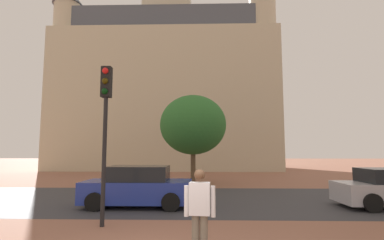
{
  "coord_description": "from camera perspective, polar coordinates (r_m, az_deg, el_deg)",
  "views": [
    {
      "loc": [
        0.56,
        -4.64,
        2.1
      ],
      "look_at": [
        0.17,
        10.27,
        3.66
      ],
      "focal_mm": 27.01,
      "sensor_mm": 36.0,
      "label": 1
    }
  ],
  "objects": [
    {
      "name": "person_skater",
      "position": [
        5.85,
        1.54,
        -17.22
      ],
      "size": [
        0.61,
        0.33,
        1.73
      ],
      "color": "#706656",
      "rests_on": "ground_plane"
    },
    {
      "name": "ground_plane",
      "position": [
        14.8,
        -0.7,
        -14.15
      ],
      "size": [
        120.0,
        120.0,
        0.0
      ],
      "primitive_type": "plane",
      "color": "#93604C"
    },
    {
      "name": "car_blue",
      "position": [
        11.36,
        -10.61,
        -12.88
      ],
      "size": [
        4.03,
        1.96,
        1.5
      ],
      "color": "#23389E",
      "rests_on": "ground_plane"
    },
    {
      "name": "landmark_building",
      "position": [
        34.89,
        -4.85,
        7.27
      ],
      "size": [
        24.47,
        11.29,
        34.66
      ],
      "color": "beige",
      "rests_on": "ground_plane"
    },
    {
      "name": "traffic_light_pole",
      "position": [
        8.65,
        -16.74,
        1.36
      ],
      "size": [
        0.28,
        0.34,
        4.53
      ],
      "color": "black",
      "rests_on": "ground_plane"
    },
    {
      "name": "street_asphalt_strip",
      "position": [
        12.84,
        -1.05,
        -15.4
      ],
      "size": [
        120.0,
        7.37,
        0.0
      ],
      "primitive_type": "cube",
      "color": "#38383D",
      "rests_on": "ground_plane"
    },
    {
      "name": "tree_curb_far",
      "position": [
        18.29,
        0.21,
        -0.96
      ],
      "size": [
        4.18,
        4.18,
        5.59
      ],
      "color": "brown",
      "rests_on": "ground_plane"
    }
  ]
}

